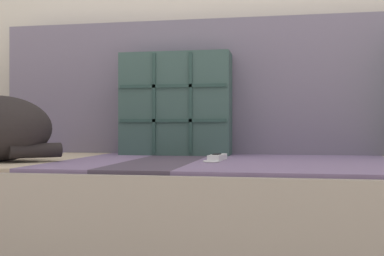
% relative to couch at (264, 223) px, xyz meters
% --- Properties ---
extents(couch, '(2.16, 0.92, 0.38)m').
position_rel_couch_xyz_m(couch, '(0.00, 0.00, 0.00)').
color(couch, gray).
rests_on(couch, ground_plane).
extents(sofa_backrest, '(2.12, 0.14, 0.52)m').
position_rel_couch_xyz_m(sofa_backrest, '(-0.00, 0.39, 0.45)').
color(sofa_backrest, slate).
rests_on(sofa_backrest, couch).
extents(throw_pillow_quilted, '(0.41, 0.14, 0.38)m').
position_rel_couch_xyz_m(throw_pillow_quilted, '(-0.33, 0.24, 0.38)').
color(throw_pillow_quilted, '#38514C').
rests_on(throw_pillow_quilted, couch).
extents(game_remote_near, '(0.06, 0.19, 0.02)m').
position_rel_couch_xyz_m(game_remote_near, '(-0.14, -0.04, 0.20)').
color(game_remote_near, white).
rests_on(game_remote_near, couch).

